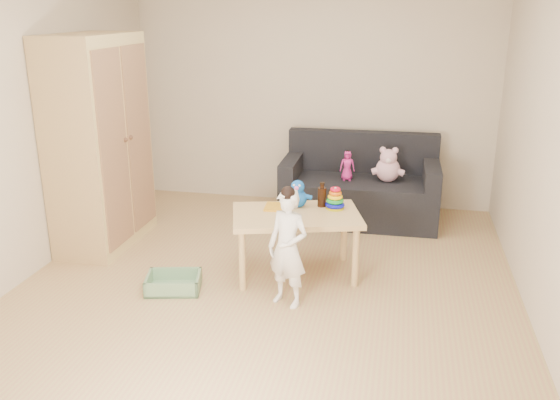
% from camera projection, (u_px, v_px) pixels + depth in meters
% --- Properties ---
extents(room, '(4.50, 4.50, 4.50)m').
position_uv_depth(room, '(267.00, 128.00, 4.46)').
color(room, tan).
rests_on(room, ground).
extents(wardrobe, '(0.54, 1.08, 1.95)m').
position_uv_depth(wardrobe, '(99.00, 143.00, 5.44)').
color(wardrobe, '#D6BD75').
rests_on(wardrobe, ground).
extents(sofa, '(1.61, 0.82, 0.45)m').
position_uv_depth(sofa, '(359.00, 200.00, 6.25)').
color(sofa, black).
rests_on(sofa, ground).
extents(play_table, '(1.18, 0.92, 0.55)m').
position_uv_depth(play_table, '(296.00, 244.00, 4.96)').
color(play_table, tan).
rests_on(play_table, ground).
extents(storage_bin, '(0.49, 0.41, 0.13)m').
position_uv_depth(storage_bin, '(174.00, 282.00, 4.75)').
color(storage_bin, gray).
rests_on(storage_bin, ground).
extents(toddler, '(0.39, 0.33, 0.89)m').
position_uv_depth(toddler, '(288.00, 250.00, 4.41)').
color(toddler, white).
rests_on(toddler, ground).
extents(pink_bear, '(0.29, 0.25, 0.30)m').
position_uv_depth(pink_bear, '(388.00, 167.00, 6.06)').
color(pink_bear, '#EDAEC4').
rests_on(pink_bear, sofa).
extents(doll, '(0.17, 0.12, 0.30)m').
position_uv_depth(doll, '(347.00, 166.00, 6.10)').
color(doll, '#F02DA2').
rests_on(doll, sofa).
extents(ring_stacker, '(0.16, 0.16, 0.19)m').
position_uv_depth(ring_stacker, '(335.00, 200.00, 4.96)').
color(ring_stacker, '#C8BE0A').
rests_on(ring_stacker, play_table).
extents(brown_bottle, '(0.07, 0.07, 0.21)m').
position_uv_depth(brown_bottle, '(322.00, 196.00, 5.02)').
color(brown_bottle, black).
rests_on(brown_bottle, play_table).
extents(blue_plush, '(0.23, 0.20, 0.24)m').
position_uv_depth(blue_plush, '(298.00, 193.00, 5.00)').
color(blue_plush, blue).
rests_on(blue_plush, play_table).
extents(wooden_figure, '(0.05, 0.04, 0.11)m').
position_uv_depth(wooden_figure, '(286.00, 207.00, 4.85)').
color(wooden_figure, brown).
rests_on(wooden_figure, play_table).
extents(yellow_book, '(0.24, 0.24, 0.02)m').
position_uv_depth(yellow_book, '(278.00, 207.00, 5.00)').
color(yellow_book, orange).
rests_on(yellow_book, play_table).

